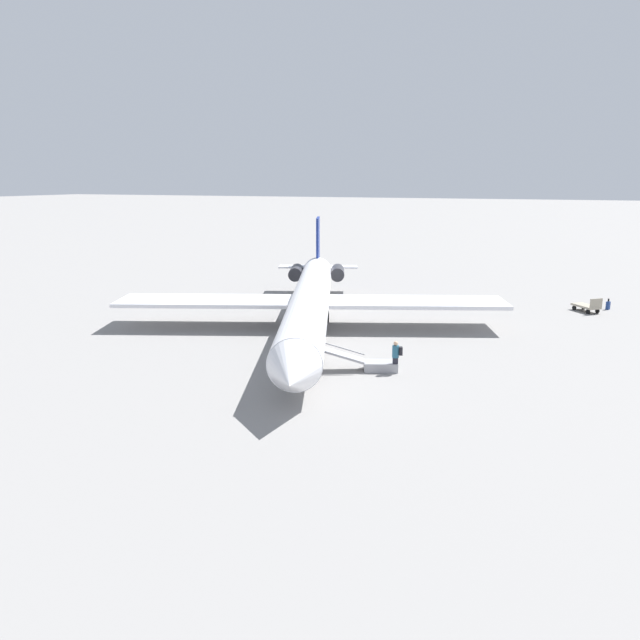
{
  "coord_description": "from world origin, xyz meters",
  "views": [
    {
      "loc": [
        37.76,
        16.11,
        10.11
      ],
      "look_at": [
        3.78,
        2.27,
        1.79
      ],
      "focal_mm": 35.0,
      "sensor_mm": 36.0,
      "label": 1
    }
  ],
  "objects_px": {
    "suitcase": "(608,305)",
    "airplane_main": "(311,300)",
    "luggage_cart": "(587,306)",
    "passenger": "(396,355)",
    "boarding_stairs": "(373,364)"
  },
  "relations": [
    {
      "from": "passenger",
      "to": "suitcase",
      "type": "relative_size",
      "value": 1.98
    },
    {
      "from": "suitcase",
      "to": "luggage_cart",
      "type": "bearing_deg",
      "value": -44.2
    },
    {
      "from": "boarding_stairs",
      "to": "suitcase",
      "type": "relative_size",
      "value": 4.68
    },
    {
      "from": "passenger",
      "to": "suitcase",
      "type": "height_order",
      "value": "passenger"
    },
    {
      "from": "boarding_stairs",
      "to": "suitcase",
      "type": "distance_m",
      "value": 25.63
    },
    {
      "from": "boarding_stairs",
      "to": "luggage_cart",
      "type": "distance_m",
      "value": 23.49
    },
    {
      "from": "luggage_cart",
      "to": "suitcase",
      "type": "relative_size",
      "value": 2.72
    },
    {
      "from": "suitcase",
      "to": "airplane_main",
      "type": "bearing_deg",
      "value": -52.8
    },
    {
      "from": "boarding_stairs",
      "to": "luggage_cart",
      "type": "relative_size",
      "value": 1.72
    },
    {
      "from": "boarding_stairs",
      "to": "passenger",
      "type": "bearing_deg",
      "value": 161.76
    },
    {
      "from": "airplane_main",
      "to": "suitcase",
      "type": "relative_size",
      "value": 38.31
    },
    {
      "from": "boarding_stairs",
      "to": "passenger",
      "type": "height_order",
      "value": "passenger"
    },
    {
      "from": "passenger",
      "to": "luggage_cart",
      "type": "distance_m",
      "value": 22.9
    },
    {
      "from": "boarding_stairs",
      "to": "luggage_cart",
      "type": "bearing_deg",
      "value": -137.89
    },
    {
      "from": "boarding_stairs",
      "to": "suitcase",
      "type": "xyz_separation_m",
      "value": [
        -22.42,
        12.42,
        -0.04
      ]
    }
  ]
}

